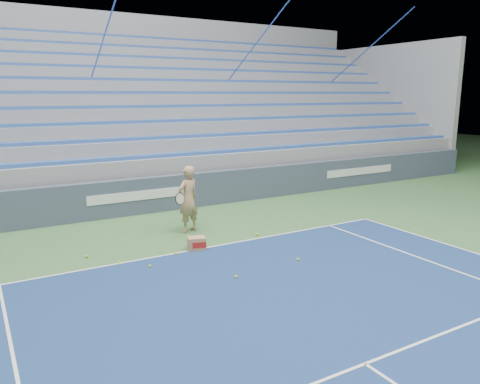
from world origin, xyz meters
The scene contains 12 objects.
sponsor_barrier centered at (0.00, 15.88, 0.55)m, with size 30.00×0.32×1.10m.
bleachers centered at (0.00, 21.60, 2.36)m, with size 31.00×9.15×7.30m.
tennis_player centered at (0.51, 13.37, 0.89)m, with size 0.98×0.93×1.77m.
ball_box centered at (0.06, 11.91, 0.15)m, with size 0.48×0.42×0.31m.
tennis_ball_0 centered at (0.32, 12.21, 0.03)m, with size 0.07×0.07×0.07m, color #ACD02A.
tennis_ball_1 centered at (-0.01, 9.92, 0.03)m, with size 0.07×0.07×0.07m, color #ACD02A.
tennis_ball_2 centered at (-1.79, 11.91, 0.03)m, with size 0.07×0.07×0.07m, color #ACD02A.
tennis_ball_3 centered at (-0.52, 11.80, 0.03)m, with size 0.07×0.07×0.07m, color #ACD02A.
tennis_ball_4 centered at (1.89, 12.14, 0.03)m, with size 0.07×0.07×0.07m, color #ACD02A.
tennis_ball_5 centered at (-2.31, 12.63, 0.03)m, with size 0.07×0.07×0.07m, color #ACD02A.
tennis_ball_6 centered at (1.65, 10.09, 0.03)m, with size 0.07×0.07×0.07m, color #ACD02A.
tennis_ball_7 centered at (-1.29, 11.35, 0.03)m, with size 0.07×0.07×0.07m, color #ACD02A.
Camera 1 is at (-4.35, 2.31, 3.60)m, focal length 35.00 mm.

